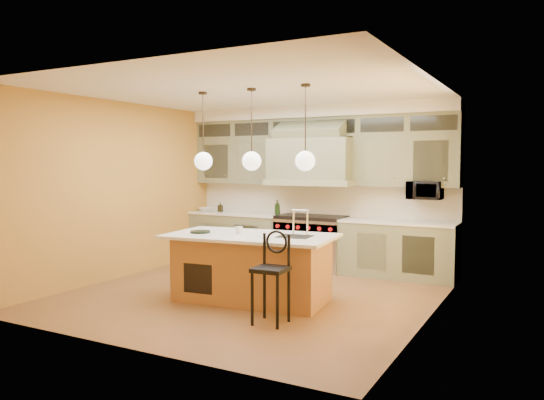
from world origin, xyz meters
The scene contains 18 objects.
floor centered at (0.00, 0.00, 0.00)m, with size 5.00×5.00×0.00m, color brown.
ceiling centered at (0.00, 0.00, 2.90)m, with size 5.00×5.00×0.00m, color white.
wall_back centered at (0.00, 2.50, 1.45)m, with size 5.00×5.00×0.00m, color #BA8433.
wall_front centered at (0.00, -2.50, 1.45)m, with size 5.00×5.00×0.00m, color #BA8433.
wall_left centered at (-2.50, 0.00, 1.45)m, with size 5.00×5.00×0.00m, color #BA8433.
wall_right centered at (2.50, 0.00, 1.45)m, with size 5.00×5.00×0.00m, color #BA8433.
back_cabinetry centered at (0.00, 2.23, 1.43)m, with size 5.00×0.77×2.90m.
range centered at (0.00, 2.14, 0.49)m, with size 1.20×0.74×0.96m.
kitchen_island centered at (0.17, -0.25, 0.47)m, with size 2.39×1.45×1.35m.
counter_stool centered at (0.90, -1.04, 0.62)m, with size 0.40×0.40×1.09m.
microwave centered at (1.95, 2.25, 1.45)m, with size 0.54×0.37×0.30m, color black.
oil_bottle_a centered at (-0.70, 2.15, 1.08)m, with size 0.11×0.11×0.27m, color black.
oil_bottle_b centered at (-1.96, 2.15, 1.03)m, with size 0.09×0.09×0.19m, color black.
fruit_bowl centered at (-2.30, 2.15, 0.98)m, with size 0.29×0.29×0.07m, color silver.
cup centered at (-0.01, -0.31, 0.97)m, with size 0.11×0.11×0.10m, color silver.
pendant_left centered at (-0.64, -0.25, 1.95)m, with size 0.26×0.26×1.11m.
pendant_center centered at (0.16, -0.25, 1.95)m, with size 0.26×0.26×1.11m.
pendant_right centered at (0.96, -0.25, 1.95)m, with size 0.26×0.26×1.11m.
Camera 1 is at (3.81, -6.47, 1.89)m, focal length 35.00 mm.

